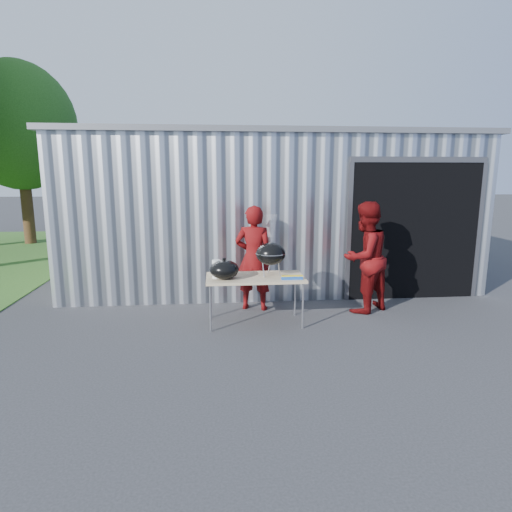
{
  "coord_description": "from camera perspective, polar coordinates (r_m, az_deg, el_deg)",
  "views": [
    {
      "loc": [
        -0.34,
        -5.77,
        2.31
      ],
      "look_at": [
        0.28,
        0.69,
        1.05
      ],
      "focal_mm": 30.0,
      "sensor_mm": 36.0,
      "label": 1
    }
  ],
  "objects": [
    {
      "name": "building",
      "position": [
        10.46,
        1.45,
        6.74
      ],
      "size": [
        8.2,
        6.2,
        3.1
      ],
      "color": "silver",
      "rests_on": "ground"
    },
    {
      "name": "folding_table",
      "position": [
        6.59,
        -0.12,
        -3.08
      ],
      "size": [
        1.5,
        0.75,
        0.75
      ],
      "color": "tan",
      "rests_on": "ground"
    },
    {
      "name": "ground",
      "position": [
        6.23,
        -1.98,
        -10.8
      ],
      "size": [
        80.0,
        80.0,
        0.0
      ],
      "primitive_type": "plane",
      "color": "#2C2C2E"
    },
    {
      "name": "grill_lid",
      "position": [
        6.42,
        -4.25,
        -1.79
      ],
      "size": [
        0.44,
        0.44,
        0.32
      ],
      "color": "black",
      "rests_on": "folding_table"
    },
    {
      "name": "person_cook",
      "position": [
        7.26,
        -0.28,
        -0.27
      ],
      "size": [
        0.74,
        0.59,
        1.79
      ],
      "primitive_type": "imported",
      "rotation": [
        0.0,
        0.0,
        2.87
      ],
      "color": "#5A090A",
      "rests_on": "ground"
    },
    {
      "name": "tree_far",
      "position": [
        16.07,
        -29.03,
        14.86
      ],
      "size": [
        3.5,
        3.5,
        5.8
      ],
      "color": "#442D19",
      "rests_on": "ground"
    },
    {
      "name": "kettle_grill",
      "position": [
        6.55,
        1.98,
        0.91
      ],
      "size": [
        0.47,
        0.47,
        0.94
      ],
      "color": "black",
      "rests_on": "folding_table"
    },
    {
      "name": "paper_towels",
      "position": [
        6.47,
        -5.34,
        -1.75
      ],
      "size": [
        0.12,
        0.12,
        0.28
      ],
      "primitive_type": "cylinder",
      "color": "white",
      "rests_on": "folding_table"
    },
    {
      "name": "white_tub",
      "position": [
        6.73,
        -4.94,
        -2.02
      ],
      "size": [
        0.2,
        0.15,
        0.1
      ],
      "primitive_type": "cube",
      "color": "white",
      "rests_on": "folding_table"
    },
    {
      "name": "foil_box",
      "position": [
        6.4,
        4.82,
        -2.88
      ],
      "size": [
        0.32,
        0.06,
        0.06
      ],
      "color": "#194CA6",
      "rests_on": "folding_table"
    },
    {
      "name": "person_bystander",
      "position": [
        7.36,
        14.28,
        -0.18
      ],
      "size": [
        1.14,
        1.07,
        1.86
      ],
      "primitive_type": "imported",
      "rotation": [
        0.0,
        0.0,
        3.69
      ],
      "color": "#5A090A",
      "rests_on": "ground"
    }
  ]
}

